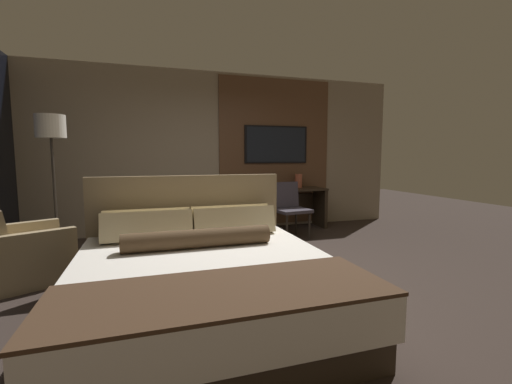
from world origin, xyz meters
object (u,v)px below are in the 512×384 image
floor_lamp (51,139)px  vase_short (259,184)px  bed (203,277)px  book (286,188)px  desk (280,202)px  vase_tall (298,181)px  tv (276,145)px  desk_chair (289,204)px  armchair_by_window (28,255)px

floor_lamp → vase_short: 3.27m
bed → book: 3.55m
desk → vase_tall: size_ratio=6.53×
vase_tall → desk: bearing=-168.9°
tv → desk_chair: (-0.12, -0.89, -1.00)m
desk_chair → vase_tall: 0.96m
book → floor_lamp: bearing=-165.2°
desk_chair → vase_tall: size_ratio=3.59×
bed → floor_lamp: 2.79m
desk → tv: bearing=90.0°
desk_chair → armchair_by_window: size_ratio=0.91×
tv → desk: bearing=-90.0°
desk_chair → book: 0.67m
desk → vase_short: size_ratio=9.22×
armchair_by_window → vase_short: 3.63m
tv → floor_lamp: 3.63m
vase_tall → desk_chair: bearing=-124.6°
desk → armchair_by_window: armchair_by_window is taller
bed → book: bed is taller
desk_chair → vase_short: size_ratio=5.06×
armchair_by_window → book: 4.00m
armchair_by_window → vase_tall: 4.36m
bed → floor_lamp: floor_lamp is taller
desk → tv: tv is taller
vase_tall → book: size_ratio=1.07×
armchair_by_window → vase_short: (3.15, 1.71, 0.55)m
floor_lamp → vase_tall: (3.81, 1.07, -0.68)m
tv → vase_short: size_ratio=6.85×
vase_tall → vase_short: vase_tall is taller
desk_chair → vase_tall: vase_tall is taller
desk → vase_tall: 0.55m
tv → book: 0.84m
book → desk: bearing=141.6°
desk_chair → bed: bearing=-135.4°
vase_short → desk: bearing=-7.0°
book → desk_chair: bearing=-108.8°
armchair_by_window → floor_lamp: size_ratio=0.54×
bed → book: size_ratio=9.58×
vase_tall → floor_lamp: bearing=-164.3°
bed → tv: tv is taller
bed → vase_tall: bed is taller
floor_lamp → bed: bearing=-52.4°
floor_lamp → armchair_by_window: bearing=-101.6°
desk_chair → desk: bearing=72.2°
armchair_by_window → vase_tall: (3.95, 1.74, 0.59)m
bed → desk: bearing=57.5°
tv → desk_chair: bearing=-97.5°
armchair_by_window → vase_short: vase_short is taller
tv → bed: bearing=-120.6°
armchair_by_window → desk_chair: bearing=-100.1°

